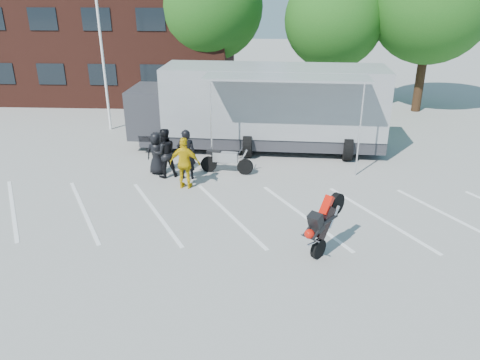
# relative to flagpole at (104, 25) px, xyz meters

# --- Properties ---
(ground) EXTENTS (100.00, 100.00, 0.00)m
(ground) POSITION_rel_flagpole_xyz_m (6.24, -10.00, -5.05)
(ground) COLOR gray
(ground) RESTS_ON ground
(parking_bay_lines) EXTENTS (18.09, 13.33, 0.01)m
(parking_bay_lines) POSITION_rel_flagpole_xyz_m (6.24, -9.00, -5.05)
(parking_bay_lines) COLOR white
(parking_bay_lines) RESTS_ON ground
(office_building) EXTENTS (18.00, 8.00, 7.00)m
(office_building) POSITION_rel_flagpole_xyz_m (-3.76, 8.00, -1.55)
(office_building) COLOR #461F16
(office_building) RESTS_ON ground
(flagpole) EXTENTS (1.61, 0.12, 8.00)m
(flagpole) POSITION_rel_flagpole_xyz_m (0.00, 0.00, 0.00)
(flagpole) COLOR white
(flagpole) RESTS_ON ground
(tree_left) EXTENTS (6.12, 6.12, 8.64)m
(tree_left) POSITION_rel_flagpole_xyz_m (4.24, 6.00, 0.51)
(tree_left) COLOR #382314
(tree_left) RESTS_ON ground
(tree_mid) EXTENTS (5.44, 5.44, 7.68)m
(tree_mid) POSITION_rel_flagpole_xyz_m (11.24, 5.00, -0.11)
(tree_mid) COLOR #382314
(tree_mid) RESTS_ON ground
(tree_right) EXTENTS (6.46, 6.46, 9.12)m
(tree_right) POSITION_rel_flagpole_xyz_m (16.24, 4.50, 0.82)
(tree_right) COLOR #382314
(tree_right) RESTS_ON ground
(transporter_truck) EXTENTS (11.69, 6.02, 3.65)m
(transporter_truck) POSITION_rel_flagpole_xyz_m (7.41, -2.58, -5.05)
(transporter_truck) COLOR gray
(transporter_truck) RESTS_ON ground
(parked_motorcycle) EXTENTS (2.19, 0.99, 1.11)m
(parked_motorcycle) POSITION_rel_flagpole_xyz_m (6.10, -5.53, -5.05)
(parked_motorcycle) COLOR #AAAAAF
(parked_motorcycle) RESTS_ON ground
(stunt_bike_rider) EXTENTS (1.60, 1.71, 1.88)m
(stunt_bike_rider) POSITION_rel_flagpole_xyz_m (9.44, -10.98, -5.05)
(stunt_bike_rider) COLOR black
(stunt_bike_rider) RESTS_ON ground
(spectator_leather_a) EXTENTS (0.85, 0.59, 1.67)m
(spectator_leather_a) POSITION_rel_flagpole_xyz_m (3.42, -5.72, -4.22)
(spectator_leather_a) COLOR black
(spectator_leather_a) RESTS_ON ground
(spectator_leather_b) EXTENTS (0.71, 0.48, 1.93)m
(spectator_leather_b) POSITION_rel_flagpole_xyz_m (4.64, -6.14, -4.09)
(spectator_leather_b) COLOR black
(spectator_leather_b) RESTS_ON ground
(spectator_leather_c) EXTENTS (1.15, 1.05, 1.91)m
(spectator_leather_c) POSITION_rel_flagpole_xyz_m (3.78, -6.01, -4.10)
(spectator_leather_c) COLOR black
(spectator_leather_c) RESTS_ON ground
(spectator_hivis) EXTENTS (1.16, 0.59, 1.90)m
(spectator_hivis) POSITION_rel_flagpole_xyz_m (4.73, -7.00, -4.10)
(spectator_hivis) COLOR gold
(spectator_hivis) RESTS_ON ground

